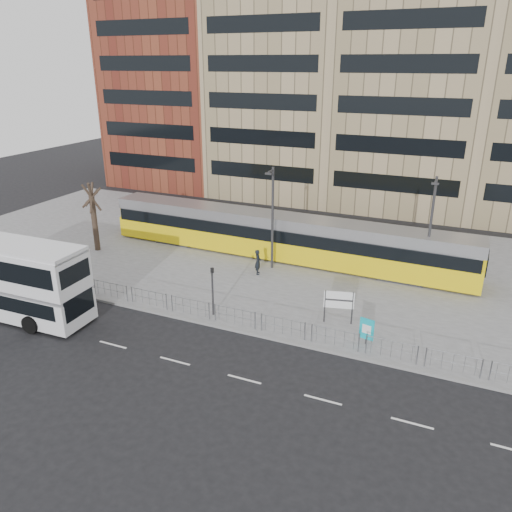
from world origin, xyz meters
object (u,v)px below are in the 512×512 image
at_px(lamp_post_west, 272,215).
at_px(pedestrian, 258,262).
at_px(ad_panel, 367,329).
at_px(tram, 281,236).
at_px(bare_tree, 89,180).
at_px(station_sign, 339,301).
at_px(traffic_light_west, 212,285).
at_px(lamp_post_east, 430,227).

bearing_deg(lamp_post_west, pedestrian, -109.06).
bearing_deg(ad_panel, tram, 143.73).
bearing_deg(lamp_post_west, tram, 93.55).
bearing_deg(lamp_post_west, bare_tree, -171.66).
relative_size(station_sign, pedestrian, 1.09).
distance_m(station_sign, lamp_post_west, 9.59).
height_order(traffic_light_west, lamp_post_west, lamp_post_west).
bearing_deg(lamp_post_east, tram, 176.06).
distance_m(station_sign, traffic_light_west, 7.53).
distance_m(traffic_light_west, lamp_post_east, 15.11).
relative_size(station_sign, bare_tree, 0.26).
xyz_separation_m(traffic_light_west, bare_tree, (-14.06, 6.16, 3.82)).
height_order(traffic_light_west, bare_tree, bare_tree).
bearing_deg(bare_tree, ad_panel, -14.03).
distance_m(tram, lamp_post_east, 11.15).
distance_m(lamp_post_west, lamp_post_east, 10.83).
relative_size(tram, bare_tree, 3.79).
bearing_deg(station_sign, ad_panel, -53.90).
bearing_deg(bare_tree, pedestrian, 2.85).
bearing_deg(station_sign, pedestrian, 132.50).
xyz_separation_m(ad_panel, pedestrian, (-9.25, 6.52, 0.03)).
bearing_deg(ad_panel, station_sign, 152.86).
relative_size(pedestrian, traffic_light_west, 0.60).
bearing_deg(tram, ad_panel, -48.12).
bearing_deg(tram, station_sign, -50.31).
xyz_separation_m(tram, pedestrian, (-0.35, -3.80, -0.80)).
xyz_separation_m(tram, lamp_post_east, (10.86, -0.75, 2.41)).
bearing_deg(traffic_light_west, tram, 111.17).
height_order(tram, lamp_post_east, lamp_post_east).
xyz_separation_m(lamp_post_west, lamp_post_east, (10.71, 1.61, -0.02)).
xyz_separation_m(ad_panel, traffic_light_west, (-9.25, -0.34, 1.07)).
relative_size(tram, traffic_light_west, 9.45).
bearing_deg(bare_tree, lamp_post_west, 8.34).
bearing_deg(pedestrian, station_sign, -143.10).
height_order(pedestrian, bare_tree, bare_tree).
bearing_deg(station_sign, traffic_light_west, -178.04).
xyz_separation_m(ad_panel, lamp_post_east, (1.96, 9.57, 3.24)).
distance_m(station_sign, lamp_post_east, 9.23).
bearing_deg(traffic_light_west, station_sign, 38.81).
distance_m(tram, bare_tree, 15.63).
bearing_deg(station_sign, bare_tree, 155.23).
xyz_separation_m(station_sign, traffic_light_west, (-7.22, -2.04, 0.57)).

